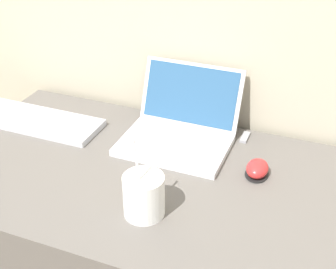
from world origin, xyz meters
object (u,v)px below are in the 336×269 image
object	(u,v)px
laptop	(180,127)
usb_stick	(245,137)
external_keyboard	(38,121)
computer_mouse	(257,169)
drink_cup	(144,195)

from	to	relation	value
laptop	usb_stick	world-z (taller)	laptop
laptop	usb_stick	bearing A→B (deg)	24.29
laptop	external_keyboard	bearing A→B (deg)	-170.55
external_keyboard	computer_mouse	bearing A→B (deg)	-1.24
drink_cup	computer_mouse	size ratio (longest dim) A/B	2.48
computer_mouse	usb_stick	world-z (taller)	computer_mouse
drink_cup	usb_stick	world-z (taller)	drink_cup
laptop	drink_cup	distance (m)	0.35
external_keyboard	usb_stick	bearing A→B (deg)	13.89
computer_mouse	usb_stick	distance (m)	0.19
computer_mouse	drink_cup	bearing A→B (deg)	-130.58
drink_cup	usb_stick	distance (m)	0.46
drink_cup	usb_stick	size ratio (longest dim) A/B	3.51
laptop	computer_mouse	world-z (taller)	laptop
laptop	drink_cup	world-z (taller)	drink_cup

